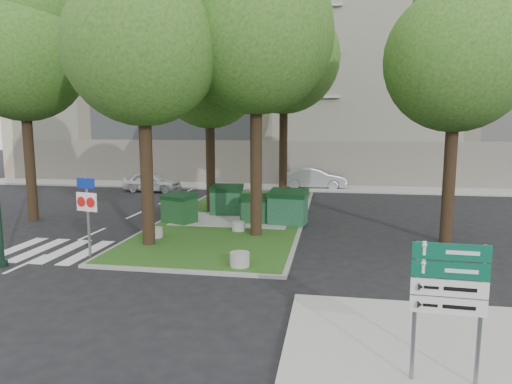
% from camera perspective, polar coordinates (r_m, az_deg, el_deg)
% --- Properties ---
extents(ground, '(120.00, 120.00, 0.00)m').
position_cam_1_polar(ground, '(13.90, -11.45, -9.69)').
color(ground, black).
rests_on(ground, ground).
extents(median_island, '(6.00, 16.00, 0.12)m').
position_cam_1_polar(median_island, '(21.19, -2.40, -3.12)').
color(median_island, '#254614').
rests_on(median_island, ground).
extents(median_kerb, '(6.30, 16.30, 0.10)m').
position_cam_1_polar(median_kerb, '(21.19, -2.40, -3.15)').
color(median_kerb, gray).
rests_on(median_kerb, ground).
extents(sidewalk_corner, '(5.00, 4.00, 0.12)m').
position_cam_1_polar(sidewalk_corner, '(9.90, 19.18, -17.25)').
color(sidewalk_corner, '#999993').
rests_on(sidewalk_corner, ground).
extents(building_sidewalk, '(42.00, 3.00, 0.12)m').
position_cam_1_polar(building_sidewalk, '(31.47, 0.68, 0.64)').
color(building_sidewalk, '#999993').
rests_on(building_sidewalk, ground).
extents(zebra_crossing, '(5.00, 3.00, 0.01)m').
position_cam_1_polar(zebra_crossing, '(16.81, -21.68, -6.93)').
color(zebra_crossing, silver).
rests_on(zebra_crossing, ground).
extents(apartment_building, '(41.00, 12.00, 16.00)m').
position_cam_1_polar(apartment_building, '(38.80, 2.48, 13.84)').
color(apartment_building, '#C7B695').
rests_on(apartment_building, ground).
extents(tree_median_near_left, '(5.20, 5.20, 10.53)m').
position_cam_1_polar(tree_median_near_left, '(16.42, -13.71, 18.83)').
color(tree_median_near_left, black).
rests_on(tree_median_near_left, ground).
extents(tree_median_near_right, '(5.60, 5.60, 11.46)m').
position_cam_1_polar(tree_median_near_right, '(17.50, 0.36, 20.62)').
color(tree_median_near_right, black).
rests_on(tree_median_near_right, ground).
extents(tree_median_mid, '(4.80, 4.80, 9.99)m').
position_cam_1_polar(tree_median_mid, '(22.30, -5.61, 15.28)').
color(tree_median_mid, black).
rests_on(tree_median_mid, ground).
extents(tree_median_far, '(5.80, 5.80, 11.93)m').
position_cam_1_polar(tree_median_far, '(24.84, 3.77, 17.71)').
color(tree_median_far, black).
rests_on(tree_median_far, ground).
extents(tree_street_left, '(5.40, 5.40, 11.00)m').
position_cam_1_polar(tree_street_left, '(22.91, -27.00, 15.96)').
color(tree_street_left, black).
rests_on(tree_street_left, ground).
extents(tree_street_right, '(5.00, 5.00, 10.06)m').
position_cam_1_polar(tree_street_right, '(18.09, 24.10, 16.28)').
color(tree_street_right, black).
rests_on(tree_street_right, ground).
extents(dumpster_a, '(1.67, 1.47, 1.29)m').
position_cam_1_polar(dumpster_a, '(19.92, -9.58, -1.97)').
color(dumpster_a, '#0E3413').
rests_on(dumpster_a, median_island).
extents(dumpster_b, '(1.59, 1.18, 1.40)m').
position_cam_1_polar(dumpster_b, '(21.49, -3.67, -0.99)').
color(dumpster_b, '#134323').
rests_on(dumpster_b, median_island).
extents(dumpster_c, '(1.37, 1.03, 1.19)m').
position_cam_1_polar(dumpster_c, '(19.70, -0.16, -2.12)').
color(dumpster_c, '#0F3317').
rests_on(dumpster_c, median_island).
extents(dumpster_d, '(1.72, 1.31, 1.48)m').
position_cam_1_polar(dumpster_d, '(19.37, 4.01, -1.90)').
color(dumpster_d, '#144227').
rests_on(dumpster_d, median_island).
extents(bollard_left, '(0.51, 0.51, 0.37)m').
position_cam_1_polar(bollard_left, '(17.47, -12.43, -4.96)').
color(bollard_left, gray).
rests_on(bollard_left, median_island).
extents(bollard_right, '(0.58, 0.58, 0.42)m').
position_cam_1_polar(bollard_right, '(13.66, -2.05, -8.40)').
color(bollard_right, gray).
rests_on(bollard_right, median_island).
extents(bollard_mid, '(0.51, 0.51, 0.36)m').
position_cam_1_polar(bollard_mid, '(18.13, -2.22, -4.30)').
color(bollard_mid, gray).
rests_on(bollard_mid, median_island).
extents(litter_bin, '(0.45, 0.45, 0.78)m').
position_cam_1_polar(litter_bin, '(21.97, 3.19, -1.51)').
color(litter_bin, yellow).
rests_on(litter_bin, median_island).
extents(traffic_sign_pole, '(0.81, 0.26, 2.75)m').
position_cam_1_polar(traffic_sign_pole, '(15.69, -20.32, -1.34)').
color(traffic_sign_pole, slate).
rests_on(traffic_sign_pole, ground).
extents(directional_sign, '(1.16, 0.12, 2.32)m').
position_cam_1_polar(directional_sign, '(7.97, 22.93, -11.34)').
color(directional_sign, slate).
rests_on(directional_sign, sidewalk_corner).
extents(car_white, '(3.84, 1.77, 1.28)m').
position_cam_1_polar(car_white, '(30.34, -12.86, 1.25)').
color(car_white, silver).
rests_on(car_white, ground).
extents(car_silver, '(4.44, 1.81, 1.43)m').
position_cam_1_polar(car_silver, '(31.10, 7.25, 1.70)').
color(car_silver, '#A5A6AD').
rests_on(car_silver, ground).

